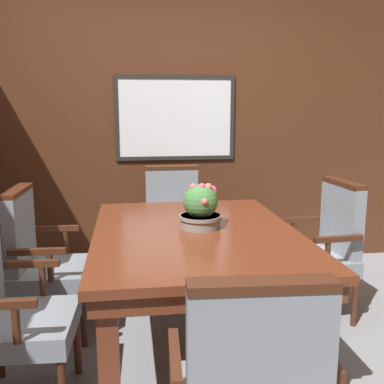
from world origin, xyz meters
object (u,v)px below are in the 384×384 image
Objects in this scene: chair_left_near at (7,306)px; potted_plant at (201,208)px; chair_head_far at (173,220)px; chair_right_far at (324,245)px; chair_left_far at (41,257)px; dining_table at (196,246)px.

chair_left_near is 1.16m from potted_plant.
chair_head_far and chair_right_far have the same top height.
chair_left_far is 1.10m from potted_plant.
chair_left_far is (0.03, 0.72, 0.00)m from chair_left_near.
potted_plant is at bearing 54.54° from dining_table.
chair_left_near is at bearing -179.67° from chair_left_far.
chair_left_far is at bearing 0.18° from chair_left_near.
dining_table is 1.68× the size of chair_head_far.
chair_left_far is (-0.94, -0.85, 0.00)m from chair_head_far.
chair_left_near is at bearing -121.76° from chair_head_far.
potted_plant is at bearing -87.45° from chair_head_far.
potted_plant reaches higher than chair_right_far.
dining_table is 1.04m from chair_right_far.
chair_head_far is 1.29m from chair_right_far.
potted_plant is (0.05, -1.15, 0.36)m from chair_head_far.
chair_left_near is (-0.97, -1.56, 0.00)m from chair_head_far.
chair_left_near is (-0.98, -0.36, -0.15)m from dining_table.
potted_plant is at bearing -104.30° from chair_left_far.
chair_right_far reaches higher than dining_table.
dining_table is at bearing -89.40° from chair_head_far.
chair_right_far and chair_left_near have the same top height.
chair_left_near is at bearing -73.68° from chair_right_far.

